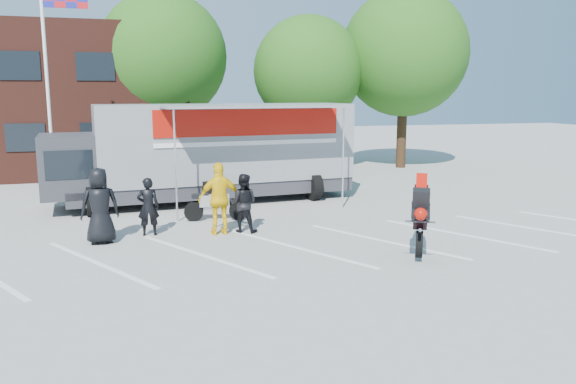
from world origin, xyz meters
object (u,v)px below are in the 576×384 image
spectator_leather_b (148,207)px  spectator_leather_c (243,203)px  tree_mid (308,71)px  tree_left (163,57)px  parked_motorcycle (216,220)px  spectator_leather_a (100,206)px  spectator_hivis (220,199)px  tree_right (404,53)px  flagpole (53,60)px  stunt_bike_rider (419,253)px  transporter_truck (214,201)px

spectator_leather_b → spectator_leather_c: 2.60m
tree_mid → spectator_leather_c: bearing=-115.8°
tree_left → tree_mid: (7.00, -1.00, -0.62)m
parked_motorcycle → spectator_leather_a: bearing=127.8°
parked_motorcycle → spectator_hivis: bearing=-176.2°
tree_left → tree_right: size_ratio=0.95×
flagpole → spectator_leather_c: 9.82m
spectator_leather_b → spectator_leather_a: bearing=27.1°
flagpole → spectator_leather_b: (2.88, -6.64, -4.25)m
flagpole → stunt_bike_rider: 14.65m
tree_left → stunt_bike_rider: bearing=-73.1°
tree_right → stunt_bike_rider: 17.38m
tree_mid → stunt_bike_rider: tree_mid is taller
tree_mid → parked_motorcycle: size_ratio=3.86×
transporter_truck → flagpole: bearing=152.3°
stunt_bike_rider → tree_mid: bearing=111.3°
transporter_truck → spectator_hivis: bearing=-101.3°
transporter_truck → spectator_hivis: 4.96m
tree_mid → spectator_hivis: (-6.45, -12.07, -3.94)m
transporter_truck → parked_motorcycle: (-0.39, -3.10, 0.00)m
flagpole → tree_mid: size_ratio=1.04×
tree_mid → stunt_bike_rider: bearing=-97.7°
tree_mid → spectator_leather_a: size_ratio=3.85×
tree_mid → transporter_truck: tree_mid is taller
tree_mid → spectator_leather_a: tree_mid is taller
transporter_truck → spectator_leather_b: transporter_truck is taller
spectator_leather_b → tree_left: bearing=-92.1°
tree_mid → tree_right: tree_right is taller
transporter_truck → tree_right: bearing=26.8°
flagpole → spectator_hivis: flagpole is taller
spectator_leather_a → tree_right: bearing=-150.2°
spectator_leather_c → stunt_bike_rider: bearing=162.8°
tree_left → tree_right: bearing=-7.1°
stunt_bike_rider → spectator_leather_a: (-7.52, 3.09, 1.00)m
parked_motorcycle → stunt_bike_rider: stunt_bike_rider is taller
spectator_leather_a → spectator_hivis: 3.14m
tree_mid → parked_motorcycle: (-6.30, -10.34, -4.94)m
tree_right → transporter_truck: (-10.91, -6.74, -5.88)m
tree_right → parked_motorcycle: (-11.30, -9.84, -5.88)m
tree_left → spectator_leather_c: size_ratio=5.21×
tree_mid → spectator_leather_b: bearing=-125.7°
stunt_bike_rider → spectator_hivis: spectator_hivis is taller
parked_motorcycle → spectator_leather_a: spectator_leather_a is taller
tree_mid → spectator_hivis: 14.24m
spectator_hivis → tree_right: bearing=-136.8°
transporter_truck → parked_motorcycle: size_ratio=5.51×
spectator_leather_b → spectator_hivis: size_ratio=0.80×
tree_left → spectator_leather_a: tree_left is taller
transporter_truck → spectator_leather_a: bearing=-131.8°
flagpole → tree_mid: flagpole is taller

